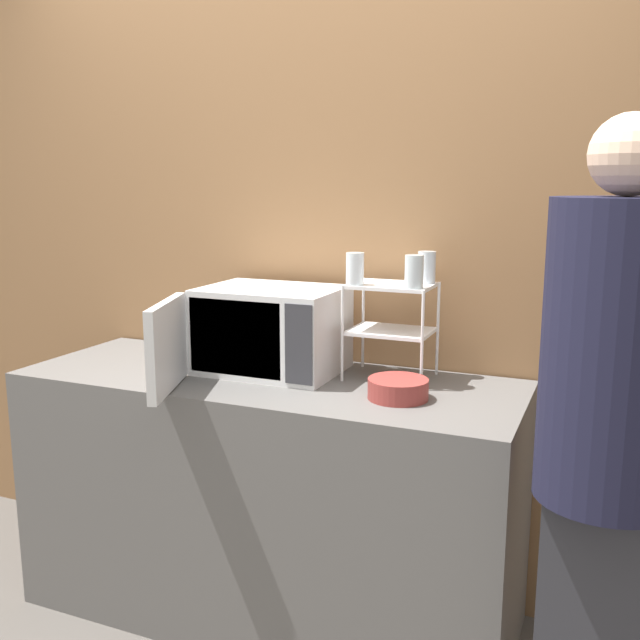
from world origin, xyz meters
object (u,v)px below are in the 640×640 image
Objects in this scene: glass_back_right at (427,267)px; person at (608,435)px; glass_front_left at (355,269)px; glass_front_right at (414,272)px; bowl at (398,389)px; dish_rack at (391,311)px; microwave at (266,330)px.

person is (0.61, -0.60, -0.31)m from glass_back_right.
glass_back_right is at bearing 135.58° from person.
glass_front_left is at bearing -146.88° from glass_back_right.
glass_front_left is at bearing 179.97° from glass_front_right.
glass_back_right is 0.06× the size of person.
bowl is 0.11× the size of person.
dish_rack is 0.19m from glass_front_right.
bowl is at bearing -91.15° from glass_back_right.
person is at bearing -21.00° from microwave.
person reaches higher than dish_rack.
glass_back_right reaches higher than dish_rack.
person is at bearing -36.84° from dish_rack.
glass_back_right is 0.57× the size of bowl.
dish_rack is 0.91m from person.
microwave is 0.42× the size of person.
dish_rack is at bearing 12.50° from microwave.
dish_rack is 3.04× the size of glass_front_right.
glass_front_right is (-0.01, -0.14, 0.00)m from glass_back_right.
dish_rack is 0.19m from glass_back_right.
dish_rack is at bearing -148.16° from glass_back_right.
microwave is at bearing 166.19° from bowl.
person is at bearing -29.40° from glass_front_left.
glass_front_left is (0.32, 0.02, 0.23)m from microwave.
glass_front_right is at bearing 143.16° from person.
glass_front_left is at bearing 4.02° from microwave.
microwave is 0.40m from glass_front_left.
dish_rack is 0.19× the size of person.
glass_front_right is 0.83m from person.
dish_rack is at bearing 34.33° from glass_front_left.
glass_back_right and glass_front_right have the same top height.
glass_front_right is (0.20, -0.00, 0.00)m from glass_front_left.
glass_back_right is (0.10, 0.06, 0.15)m from dish_rack.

